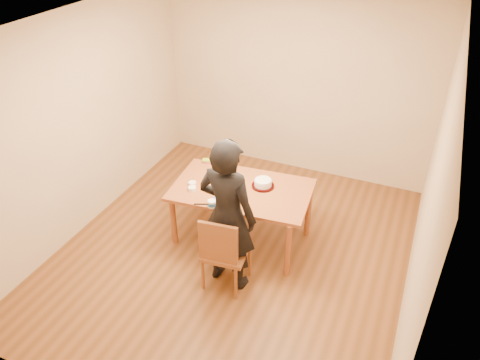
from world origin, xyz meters
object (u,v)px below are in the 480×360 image
at_px(cake, 263,183).
at_px(person, 227,216).
at_px(dining_table, 242,190).
at_px(dining_chair, 226,251).
at_px(cake_plate, 263,186).

relative_size(cake, person, 0.11).
bearing_deg(dining_table, dining_chair, -84.22).
distance_m(cake, person, 0.88).
relative_size(dining_chair, person, 0.26).
xyz_separation_m(dining_table, dining_chair, (0.15, -0.78, -0.28)).
relative_size(dining_table, dining_chair, 3.55).
bearing_deg(cake_plate, dining_chair, -94.17).
bearing_deg(person, cake, -88.31).
bearing_deg(dining_table, cake, 27.56).
bearing_deg(cake_plate, person, -94.39).
distance_m(cake_plate, cake, 0.04).
height_order(dining_table, cake_plate, cake_plate).
height_order(cake_plate, cake, cake).
xyz_separation_m(dining_table, cake_plate, (0.22, 0.14, 0.03)).
bearing_deg(cake_plate, dining_table, -147.26).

